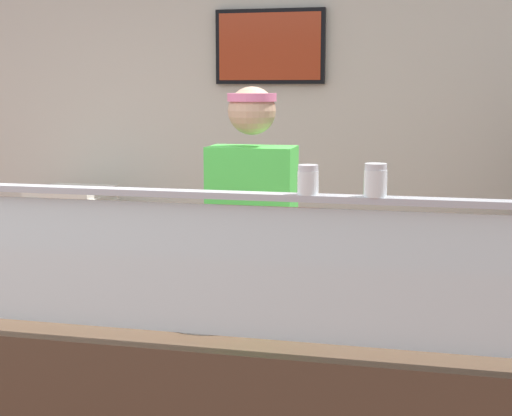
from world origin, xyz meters
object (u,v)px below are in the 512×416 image
parmesan_shaker (308,182)px  pizza_server (216,308)px  pizza_box_stack (72,209)px  worker_figure (253,257)px  pizza_tray (213,312)px  pepper_flake_shaker (375,182)px

parmesan_shaker → pizza_server: bearing=142.6°
pizza_box_stack → parmesan_shaker: bearing=-49.3°
pizza_box_stack → pizza_server: bearing=-51.5°
pizza_server → worker_figure: bearing=98.9°
pizza_tray → pepper_flake_shaker: size_ratio=4.22×
pizza_tray → pepper_flake_shaker: bearing=-27.3°
pepper_flake_shaker → pizza_box_stack: bearing=133.5°
pizza_server → pizza_box_stack: (-1.53, 1.92, -0.01)m
pizza_tray → parmesan_shaker: size_ratio=4.63×
worker_figure → parmesan_shaker: bearing=-68.0°
pizza_server → pizza_box_stack: bearing=133.9°
pepper_flake_shaker → worker_figure: size_ratio=0.05×
pizza_tray → parmesan_shaker: 0.71m
pizza_tray → pizza_box_stack: 2.43m
parmesan_shaker → pizza_box_stack: size_ratio=0.18×
pizza_server → pizza_box_stack: size_ratio=0.59×
worker_figure → pizza_box_stack: worker_figure is taller
parmesan_shaker → pepper_flake_shaker: bearing=0.0°
pizza_box_stack → worker_figure: bearing=-38.6°
worker_figure → pizza_box_stack: 1.89m
parmesan_shaker → worker_figure: (-0.41, 1.02, -0.48)m
pizza_server → parmesan_shaker: bearing=-32.0°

